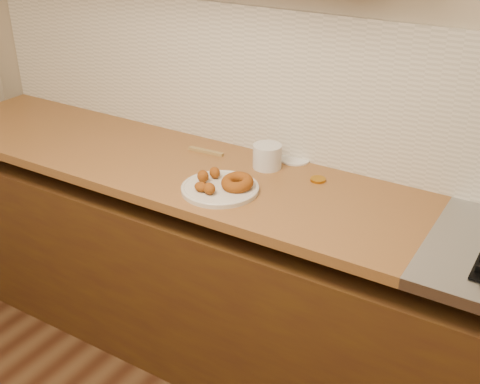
% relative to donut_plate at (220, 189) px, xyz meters
% --- Properties ---
extents(wall_back, '(4.00, 0.02, 2.70)m').
position_rel_donut_plate_xyz_m(wall_back, '(0.25, 0.43, 0.44)').
color(wall_back, '#B8AA8D').
rests_on(wall_back, ground).
extents(base_cabinet, '(3.60, 0.60, 0.77)m').
position_rel_donut_plate_xyz_m(base_cabinet, '(0.25, 0.12, -0.52)').
color(base_cabinet, '#4B300F').
rests_on(base_cabinet, floor).
extents(butcher_block, '(2.30, 0.62, 0.04)m').
position_rel_donut_plate_xyz_m(butcher_block, '(-0.40, 0.12, -0.03)').
color(butcher_block, brown).
rests_on(butcher_block, base_cabinet).
extents(backsplash, '(3.60, 0.02, 0.60)m').
position_rel_donut_plate_xyz_m(backsplash, '(0.25, 0.41, 0.29)').
color(backsplash, silver).
rests_on(backsplash, wall_back).
extents(donut_plate, '(0.29, 0.29, 0.02)m').
position_rel_donut_plate_xyz_m(donut_plate, '(0.00, 0.00, 0.00)').
color(donut_plate, beige).
rests_on(donut_plate, butcher_block).
extents(ring_donut, '(0.13, 0.13, 0.05)m').
position_rel_donut_plate_xyz_m(ring_donut, '(0.06, 0.03, 0.03)').
color(ring_donut, '#93460A').
rests_on(ring_donut, donut_plate).
extents(fried_dough_chunks, '(0.14, 0.18, 0.05)m').
position_rel_donut_plate_xyz_m(fried_dough_chunks, '(-0.04, -0.02, 0.03)').
color(fried_dough_chunks, '#93460A').
rests_on(fried_dough_chunks, donut_plate).
extents(plastic_tub, '(0.13, 0.13, 0.10)m').
position_rel_donut_plate_xyz_m(plastic_tub, '(0.05, 0.27, 0.04)').
color(plastic_tub, silver).
rests_on(plastic_tub, butcher_block).
extents(tub_lid, '(0.16, 0.16, 0.01)m').
position_rel_donut_plate_xyz_m(tub_lid, '(0.11, 0.40, -0.00)').
color(tub_lid, white).
rests_on(tub_lid, butcher_block).
extents(brass_jar_lid, '(0.07, 0.07, 0.01)m').
position_rel_donut_plate_xyz_m(brass_jar_lid, '(0.28, 0.27, -0.00)').
color(brass_jar_lid, '#B57918').
rests_on(brass_jar_lid, butcher_block).
extents(wooden_utensil, '(0.17, 0.03, 0.01)m').
position_rel_donut_plate_xyz_m(wooden_utensil, '(-0.25, 0.27, -0.00)').
color(wooden_utensil, olive).
rests_on(wooden_utensil, butcher_block).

